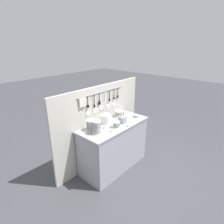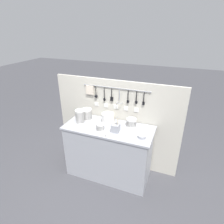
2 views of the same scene
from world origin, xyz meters
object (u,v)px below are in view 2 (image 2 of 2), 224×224
(bowl_stack_tall_left, at_px, (80,117))
(cup_mid_row, at_px, (88,128))
(cup_edge_near, at_px, (119,126))
(bowl_stack_back_corner, at_px, (131,122))
(cup_back_left, at_px, (118,123))
(bowl_stack_nested_right, at_px, (100,127))
(bowl_stack_wide_centre, at_px, (87,114))
(cup_beside_plates, at_px, (144,127))
(cup_front_left, at_px, (94,123))
(cup_edge_far, at_px, (107,135))
(plate_stack, at_px, (108,118))
(cutlery_caddy, at_px, (116,128))
(steel_mixing_bowl, at_px, (142,137))

(bowl_stack_tall_left, distance_m, cup_mid_row, 0.27)
(cup_edge_near, bearing_deg, cup_mid_row, -150.71)
(bowl_stack_back_corner, bearing_deg, cup_mid_row, -150.42)
(cup_back_left, bearing_deg, bowl_stack_nested_right, -123.48)
(cup_edge_near, bearing_deg, bowl_stack_wide_centre, 174.11)
(cup_back_left, height_order, cup_mid_row, same)
(bowl_stack_tall_left, distance_m, cup_beside_plates, 1.04)
(bowl_stack_back_corner, bearing_deg, bowl_stack_nested_right, -144.39)
(cup_front_left, distance_m, cup_edge_far, 0.43)
(plate_stack, height_order, cutlery_caddy, cutlery_caddy)
(plate_stack, relative_size, cup_back_left, 4.55)
(bowl_stack_tall_left, xyz_separation_m, steel_mixing_bowl, (1.04, -0.06, -0.10))
(plate_stack, relative_size, cup_edge_near, 4.55)
(bowl_stack_wide_centre, xyz_separation_m, cup_beside_plates, (0.98, 0.05, -0.07))
(cup_back_left, bearing_deg, cup_mid_row, -139.10)
(bowl_stack_tall_left, xyz_separation_m, cup_edge_near, (0.64, 0.10, -0.09))
(bowl_stack_tall_left, distance_m, cutlery_caddy, 0.64)
(cup_back_left, bearing_deg, bowl_stack_back_corner, 4.04)
(cup_mid_row, relative_size, cup_beside_plates, 1.00)
(bowl_stack_back_corner, relative_size, bowl_stack_tall_left, 0.66)
(bowl_stack_tall_left, xyz_separation_m, cutlery_caddy, (0.63, -0.04, -0.06))
(cup_edge_far, bearing_deg, bowl_stack_back_corner, 60.09)
(plate_stack, height_order, cup_edge_far, plate_stack)
(cup_back_left, bearing_deg, cup_edge_far, -92.99)
(bowl_stack_nested_right, bearing_deg, steel_mixing_bowl, 2.06)
(bowl_stack_back_corner, distance_m, plate_stack, 0.39)
(bowl_stack_wide_centre, height_order, bowl_stack_tall_left, bowl_stack_tall_left)
(cutlery_caddy, height_order, cup_front_left, cutlery_caddy)
(plate_stack, bearing_deg, bowl_stack_nested_right, -93.25)
(bowl_stack_wide_centre, bearing_deg, cup_edge_far, -36.60)
(bowl_stack_back_corner, bearing_deg, bowl_stack_tall_left, -165.77)
(bowl_stack_back_corner, relative_size, steel_mixing_bowl, 1.35)
(steel_mixing_bowl, relative_size, cup_beside_plates, 2.53)
(plate_stack, xyz_separation_m, cup_front_left, (-0.19, -0.15, -0.06))
(bowl_stack_nested_right, height_order, cup_beside_plates, bowl_stack_nested_right)
(cutlery_caddy, relative_size, cup_back_left, 5.85)
(bowl_stack_tall_left, relative_size, plate_stack, 1.14)
(steel_mixing_bowl, bearing_deg, cup_front_left, 172.83)
(bowl_stack_wide_centre, distance_m, bowl_stack_back_corner, 0.77)
(bowl_stack_wide_centre, xyz_separation_m, plate_stack, (0.38, 0.02, -0.01))
(bowl_stack_nested_right, height_order, plate_stack, plate_stack)
(steel_mixing_bowl, bearing_deg, bowl_stack_back_corner, 130.67)
(cup_back_left, height_order, cup_front_left, same)
(steel_mixing_bowl, relative_size, cup_mid_row, 2.53)
(plate_stack, relative_size, cup_edge_far, 4.55)
(cutlery_caddy, bearing_deg, cup_beside_plates, 34.00)
(bowl_stack_back_corner, height_order, cup_edge_near, bowl_stack_back_corner)
(cup_edge_far, height_order, cup_edge_near, same)
(cup_back_left, xyz_separation_m, cup_edge_far, (-0.02, -0.41, 0.00))
(bowl_stack_nested_right, xyz_separation_m, cup_beside_plates, (0.61, 0.31, -0.03))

